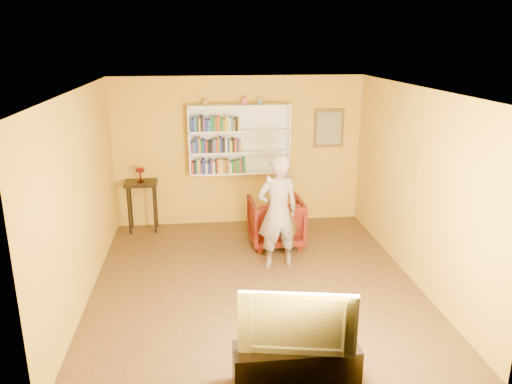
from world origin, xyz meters
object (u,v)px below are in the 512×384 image
Objects in this scene: console_table at (141,190)px; person at (278,212)px; armchair at (276,221)px; bookshelf at (239,139)px; television at (297,318)px; ruby_lustre at (140,171)px; tv_cabinet at (296,366)px.

person reaches higher than console_table.
armchair is 0.50× the size of person.
bookshelf is at bearing 5.19° from console_table.
person is at bearing 95.91° from television.
television is (-0.36, -3.59, 0.36)m from armchair.
console_table is 0.82× the size of television.
bookshelf reaches higher than person.
ruby_lustre is 4.90m from television.
bookshelf is at bearing 91.86° from tv_cabinet.
bookshelf is 1.03× the size of person.
television is (1.91, -4.50, 0.01)m from console_table.
armchair is (2.27, -0.91, -0.70)m from ruby_lustre.
bookshelf is 1.62× the size of television.
armchair is (0.51, -1.07, -1.20)m from bookshelf.
bookshelf is 6.98× the size of ruby_lustre.
console_table is at bearing 124.15° from television.
tv_cabinet is (0.15, -4.66, -1.37)m from bookshelf.
armchair is 0.71× the size of tv_cabinet.
ruby_lustre is 2.80m from person.
bookshelf is at bearing 103.05° from television.
console_table is at bearing -174.81° from bookshelf.
ruby_lustre is 0.23× the size of television.
ruby_lustre is at bearing -174.81° from bookshelf.
person is at bearing 84.72° from tv_cabinet.
tv_cabinet is at bearing 81.99° from armchair.
tv_cabinet is at bearing -67.04° from ruby_lustre.
television is at bearing 81.99° from armchair.
ruby_lustre reaches higher than tv_cabinet.
person is (2.16, -1.76, -0.22)m from ruby_lustre.
ruby_lustre is (-0.00, 0.00, 0.34)m from console_table.
bookshelf is at bearing 5.19° from ruby_lustre.
tv_cabinet is 1.11× the size of television.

